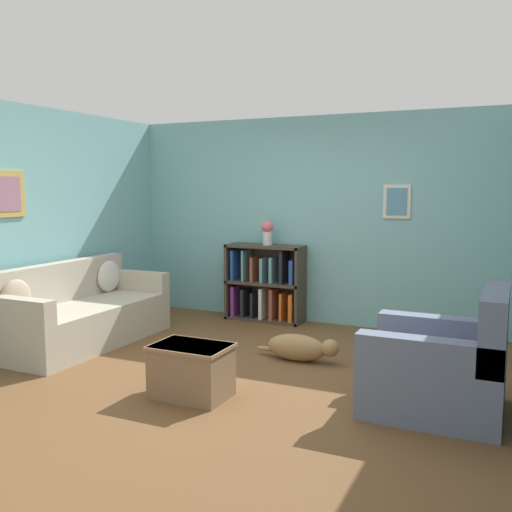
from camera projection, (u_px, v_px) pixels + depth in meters
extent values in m
plane|color=brown|center=(238.00, 372.00, 5.34)|extent=(14.00, 14.00, 0.00)
cube|color=#7AB7BC|center=(318.00, 220.00, 7.21)|extent=(5.60, 0.10, 2.60)
cube|color=silver|center=(397.00, 202.00, 6.70)|extent=(0.32, 0.02, 0.40)
cube|color=#568EAD|center=(397.00, 202.00, 6.69)|extent=(0.24, 0.01, 0.32)
cube|color=#7AB7BC|center=(30.00, 226.00, 6.25)|extent=(0.10, 5.00, 2.60)
cube|color=gold|center=(2.00, 194.00, 5.82)|extent=(0.02, 0.56, 0.48)
cube|color=#A37089|center=(3.00, 194.00, 5.81)|extent=(0.01, 0.44, 0.36)
cube|color=#B7AD99|center=(85.00, 324.00, 6.27)|extent=(0.88, 2.03, 0.45)
cube|color=#B7AD99|center=(59.00, 282.00, 6.36)|extent=(0.16, 2.03, 0.44)
cube|color=#B7AD99|center=(16.00, 310.00, 5.38)|extent=(0.88, 0.16, 0.24)
cube|color=#B7AD99|center=(136.00, 281.00, 7.07)|extent=(0.88, 0.16, 0.24)
ellipsoid|color=tan|center=(16.00, 297.00, 5.68)|extent=(0.14, 0.36, 0.36)
ellipsoid|color=beige|center=(109.00, 276.00, 6.96)|extent=(0.14, 0.38, 0.38)
cube|color=#42382D|center=(231.00, 280.00, 7.55)|extent=(0.04, 0.35, 0.98)
cube|color=#42382D|center=(301.00, 286.00, 7.14)|extent=(0.04, 0.35, 0.98)
cube|color=#42382D|center=(270.00, 281.00, 7.49)|extent=(1.01, 0.02, 0.98)
cube|color=#42382D|center=(265.00, 319.00, 7.40)|extent=(1.01, 0.35, 0.04)
cube|color=#42382D|center=(265.00, 283.00, 7.34)|extent=(1.01, 0.35, 0.04)
cube|color=#42382D|center=(265.00, 246.00, 7.29)|extent=(1.01, 0.35, 0.04)
cube|color=#7A2D84|center=(236.00, 301.00, 7.54)|extent=(0.05, 0.26, 0.41)
cube|color=#234C9E|center=(236.00, 265.00, 7.48)|extent=(0.04, 0.26, 0.40)
cube|color=black|center=(246.00, 303.00, 7.48)|extent=(0.05, 0.26, 0.38)
cube|color=#60939E|center=(246.00, 265.00, 7.42)|extent=(0.03, 0.26, 0.40)
cube|color=black|center=(255.00, 305.00, 7.43)|extent=(0.03, 0.26, 0.35)
cube|color=brown|center=(255.00, 269.00, 7.37)|extent=(0.04, 0.26, 0.32)
cube|color=silver|center=(264.00, 303.00, 7.37)|extent=(0.04, 0.26, 0.41)
cube|color=#60939E|center=(265.00, 270.00, 7.31)|extent=(0.04, 0.26, 0.31)
cube|color=brown|center=(274.00, 304.00, 7.31)|extent=(0.05, 0.26, 0.42)
cube|color=#60939E|center=(274.00, 270.00, 7.26)|extent=(0.04, 0.26, 0.33)
cube|color=orange|center=(284.00, 307.00, 7.26)|extent=(0.03, 0.26, 0.37)
cube|color=black|center=(284.00, 267.00, 7.19)|extent=(0.04, 0.26, 0.42)
cube|color=orange|center=(293.00, 308.00, 7.20)|extent=(0.05, 0.26, 0.37)
cube|color=#234C9E|center=(294.00, 272.00, 7.14)|extent=(0.05, 0.26, 0.31)
cube|color=slate|center=(433.00, 382.00, 4.41)|extent=(1.02, 0.93, 0.44)
cube|color=slate|center=(495.00, 327.00, 4.18)|extent=(0.18, 0.93, 0.53)
cube|color=slate|center=(427.00, 354.00, 4.03)|extent=(1.02, 0.18, 0.22)
cube|color=slate|center=(441.00, 330.00, 4.71)|extent=(1.02, 0.18, 0.22)
cube|color=#846647|center=(191.00, 371.00, 4.69)|extent=(0.61, 0.42, 0.44)
cube|color=#8F6E4D|center=(191.00, 347.00, 4.66)|extent=(0.63, 0.45, 0.03)
ellipsoid|color=#9E7A4C|center=(297.00, 347.00, 5.67)|extent=(0.61, 0.24, 0.27)
sphere|color=#9E7A4C|center=(330.00, 348.00, 5.52)|extent=(0.17, 0.17, 0.17)
ellipsoid|color=#9E7A4C|center=(266.00, 349.00, 5.86)|extent=(0.20, 0.05, 0.05)
cylinder|color=silver|center=(267.00, 238.00, 7.26)|extent=(0.12, 0.12, 0.17)
sphere|color=#E06B70|center=(267.00, 227.00, 7.24)|extent=(0.15, 0.15, 0.15)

